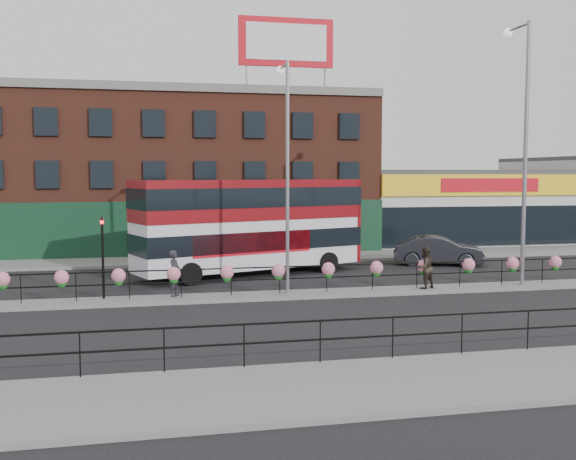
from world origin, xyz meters
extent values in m
plane|color=black|center=(0.00, 0.00, 0.00)|extent=(120.00, 120.00, 0.00)
cube|color=slate|center=(0.00, -12.00, 0.07)|extent=(60.00, 4.00, 0.15)
cube|color=slate|center=(0.00, 12.00, 0.07)|extent=(60.00, 4.00, 0.15)
cube|color=slate|center=(0.00, 0.00, 0.07)|extent=(60.00, 1.60, 0.15)
cube|color=gold|center=(0.00, -9.70, 0.01)|extent=(60.00, 0.10, 0.01)
cube|color=gold|center=(0.00, -9.88, 0.01)|extent=(60.00, 0.10, 0.01)
cube|color=brown|center=(-4.00, 20.00, 5.00)|extent=(25.00, 12.00, 10.00)
cube|color=#3F3F42|center=(-4.00, 20.00, 10.15)|extent=(25.00, 12.00, 0.30)
cube|color=#0F331F|center=(-4.00, 13.92, 1.70)|extent=(25.00, 0.25, 3.40)
cube|color=silver|center=(16.00, 20.00, 2.50)|extent=(15.00, 12.00, 5.00)
cube|color=#3F3F42|center=(16.00, 20.00, 5.15)|extent=(15.00, 12.00, 0.30)
cube|color=yellow|center=(16.00, 13.92, 4.30)|extent=(15.00, 0.25, 1.40)
cube|color=red|center=(16.00, 13.80, 4.30)|extent=(7.00, 0.10, 0.90)
cube|color=black|center=(16.00, 13.92, 1.60)|extent=(15.00, 0.25, 2.60)
cube|color=red|center=(2.50, 15.00, 13.20)|extent=(6.00, 0.25, 3.00)
cube|color=silver|center=(2.50, 14.86, 13.20)|extent=(5.10, 0.04, 2.25)
cylinder|color=slate|center=(0.00, 15.00, 11.00)|extent=(0.12, 0.12, 1.40)
cylinder|color=slate|center=(5.00, 15.00, 11.00)|extent=(0.12, 0.12, 1.40)
cube|color=black|center=(0.00, 0.00, 1.25)|extent=(30.00, 0.05, 0.05)
cube|color=black|center=(0.00, 0.00, 0.76)|extent=(30.00, 0.05, 0.05)
cylinder|color=black|center=(-11.00, 0.00, 0.70)|extent=(0.04, 0.04, 1.10)
cylinder|color=black|center=(-9.00, 0.00, 0.70)|extent=(0.04, 0.04, 1.10)
cylinder|color=black|center=(-7.00, 0.00, 0.70)|extent=(0.04, 0.04, 1.10)
cylinder|color=black|center=(-5.00, 0.00, 0.70)|extent=(0.04, 0.04, 1.10)
cylinder|color=black|center=(-3.00, 0.00, 0.70)|extent=(0.04, 0.04, 1.10)
cylinder|color=black|center=(-1.00, 0.00, 0.70)|extent=(0.04, 0.04, 1.10)
cylinder|color=black|center=(1.00, 0.00, 0.70)|extent=(0.04, 0.04, 1.10)
cylinder|color=black|center=(3.00, 0.00, 0.70)|extent=(0.04, 0.04, 1.10)
cylinder|color=black|center=(5.00, 0.00, 0.70)|extent=(0.04, 0.04, 1.10)
cylinder|color=black|center=(7.00, 0.00, 0.70)|extent=(0.04, 0.04, 1.10)
cylinder|color=black|center=(9.00, 0.00, 0.70)|extent=(0.04, 0.04, 1.10)
cylinder|color=black|center=(11.00, 0.00, 0.70)|extent=(0.04, 0.04, 1.10)
sphere|color=pink|center=(-11.63, 0.00, 1.10)|extent=(0.56, 0.56, 0.56)
sphere|color=#1C611D|center=(-11.63, 0.00, 0.87)|extent=(0.36, 0.36, 0.36)
sphere|color=pink|center=(-9.52, 0.00, 1.10)|extent=(0.56, 0.56, 0.56)
sphere|color=#1C611D|center=(-9.52, 0.00, 0.87)|extent=(0.36, 0.36, 0.36)
sphere|color=pink|center=(-7.40, 0.00, 1.10)|extent=(0.56, 0.56, 0.56)
sphere|color=#1C611D|center=(-7.40, 0.00, 0.87)|extent=(0.36, 0.36, 0.36)
sphere|color=pink|center=(-5.29, 0.00, 1.10)|extent=(0.56, 0.56, 0.56)
sphere|color=#1C611D|center=(-5.29, 0.00, 0.87)|extent=(0.36, 0.36, 0.36)
sphere|color=pink|center=(-3.17, 0.00, 1.10)|extent=(0.56, 0.56, 0.56)
sphere|color=#1C611D|center=(-3.17, 0.00, 0.87)|extent=(0.36, 0.36, 0.36)
sphere|color=pink|center=(-1.06, 0.00, 1.10)|extent=(0.56, 0.56, 0.56)
sphere|color=#1C611D|center=(-1.06, 0.00, 0.87)|extent=(0.36, 0.36, 0.36)
sphere|color=pink|center=(1.06, 0.00, 1.10)|extent=(0.56, 0.56, 0.56)
sphere|color=#1C611D|center=(1.06, 0.00, 0.87)|extent=(0.36, 0.36, 0.36)
sphere|color=pink|center=(3.17, 0.00, 1.10)|extent=(0.56, 0.56, 0.56)
sphere|color=#1C611D|center=(3.17, 0.00, 0.87)|extent=(0.36, 0.36, 0.36)
sphere|color=pink|center=(5.29, 0.00, 1.10)|extent=(0.56, 0.56, 0.56)
sphere|color=#1C611D|center=(5.29, 0.00, 0.87)|extent=(0.36, 0.36, 0.36)
sphere|color=pink|center=(7.40, 0.00, 1.10)|extent=(0.56, 0.56, 0.56)
sphere|color=#1C611D|center=(7.40, 0.00, 0.87)|extent=(0.36, 0.36, 0.36)
sphere|color=pink|center=(9.52, 0.00, 1.10)|extent=(0.56, 0.56, 0.56)
sphere|color=#1C611D|center=(9.52, 0.00, 0.87)|extent=(0.36, 0.36, 0.36)
sphere|color=pink|center=(11.63, 0.00, 1.10)|extent=(0.56, 0.56, 0.56)
sphere|color=#1C611D|center=(11.63, 0.00, 0.87)|extent=(0.36, 0.36, 0.36)
cube|color=black|center=(-2.00, -10.10, 1.25)|extent=(20.00, 0.05, 0.05)
cube|color=black|center=(-2.00, -10.10, 0.76)|extent=(20.00, 0.05, 0.05)
cylinder|color=black|center=(-8.00, -10.10, 0.70)|extent=(0.04, 0.04, 1.10)
cylinder|color=black|center=(-6.00, -10.10, 0.70)|extent=(0.04, 0.04, 1.10)
cylinder|color=black|center=(-4.00, -10.10, 0.70)|extent=(0.04, 0.04, 1.10)
cylinder|color=black|center=(-2.00, -10.10, 0.70)|extent=(0.04, 0.04, 1.10)
cylinder|color=black|center=(0.00, -10.10, 0.70)|extent=(0.04, 0.04, 1.10)
cylinder|color=black|center=(2.00, -10.10, 0.70)|extent=(0.04, 0.04, 1.10)
cylinder|color=black|center=(4.00, -10.10, 0.70)|extent=(0.04, 0.04, 1.10)
cube|color=silver|center=(-1.22, 6.17, 2.53)|extent=(11.83, 6.35, 4.22)
cube|color=maroon|center=(-1.22, 6.17, 3.75)|extent=(11.91, 6.43, 1.90)
cube|color=black|center=(-1.22, 6.17, 1.79)|extent=(11.93, 6.45, 0.95)
cube|color=black|center=(-1.22, 6.17, 3.91)|extent=(11.96, 6.48, 0.95)
cube|color=maroon|center=(-1.22, 6.17, 4.68)|extent=(11.83, 6.35, 0.13)
cube|color=maroon|center=(4.21, 8.08, 2.53)|extent=(1.09, 2.61, 4.22)
cube|color=red|center=(-1.27, 4.73, 1.74)|extent=(5.99, 2.14, 1.06)
cylinder|color=black|center=(-4.37, 3.66, 0.53)|extent=(1.10, 0.65, 1.06)
cylinder|color=black|center=(-5.24, 6.15, 0.53)|extent=(1.10, 0.65, 1.06)
cylinder|color=black|center=(2.80, 6.19, 0.53)|extent=(1.10, 0.65, 1.06)
cylinder|color=black|center=(1.93, 8.68, 0.53)|extent=(1.10, 0.65, 1.06)
imported|color=#24252B|center=(9.55, 7.63, 0.81)|extent=(4.98, 6.04, 1.62)
imported|color=#232229|center=(-5.23, 0.28, 1.08)|extent=(0.98, 0.91, 1.86)
imported|color=#2F261D|center=(5.30, -0.13, 1.05)|extent=(1.32, 1.25, 1.80)
cylinder|color=slate|center=(-0.67, 0.03, 4.84)|extent=(0.15, 0.15, 9.39)
cylinder|color=slate|center=(-0.67, 0.73, 9.44)|extent=(0.09, 1.41, 0.09)
sphere|color=silver|center=(-0.67, 1.43, 9.40)|extent=(0.34, 0.34, 0.34)
cylinder|color=slate|center=(9.91, -0.13, 5.88)|extent=(0.18, 0.18, 11.46)
cylinder|color=slate|center=(9.91, 0.73, 11.49)|extent=(0.11, 1.72, 0.11)
sphere|color=silver|center=(9.91, 1.59, 11.43)|extent=(0.41, 0.41, 0.41)
cylinder|color=black|center=(-8.00, 0.40, 1.75)|extent=(0.10, 0.10, 3.20)
imported|color=black|center=(-8.00, 0.40, 3.35)|extent=(0.15, 0.18, 0.90)
sphere|color=#FF190C|center=(-8.00, 0.28, 3.17)|extent=(0.14, 0.14, 0.14)
camera|label=1|loc=(-6.49, -26.72, 5.06)|focal=42.00mm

